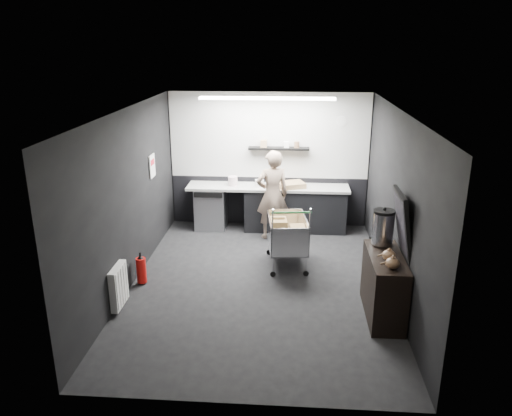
{
  "coord_description": "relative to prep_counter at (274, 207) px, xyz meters",
  "views": [
    {
      "loc": [
        0.45,
        -7.05,
        3.65
      ],
      "look_at": [
        -0.09,
        0.4,
        1.12
      ],
      "focal_mm": 35.0,
      "sensor_mm": 36.0,
      "label": 1
    }
  ],
  "objects": [
    {
      "name": "cardboard_box",
      "position": [
        0.32,
        -0.05,
        0.49
      ],
      "size": [
        0.61,
        0.54,
        0.1
      ],
      "primitive_type": "cube",
      "rotation": [
        0.0,
        0.0,
        0.37
      ],
      "color": "tan",
      "rests_on": "prep_counter"
    },
    {
      "name": "floating_shelf",
      "position": [
        0.06,
        0.2,
        1.16
      ],
      "size": [
        1.2,
        0.22,
        0.04
      ],
      "primitive_type": "cube",
      "color": "black",
      "rests_on": "wall_back"
    },
    {
      "name": "fire_extinguisher",
      "position": [
        -1.99,
        -2.55,
        -0.21
      ],
      "size": [
        0.15,
        0.15,
        0.5
      ],
      "color": "red",
      "rests_on": "floor"
    },
    {
      "name": "floor",
      "position": [
        -0.14,
        -2.42,
        -0.46
      ],
      "size": [
        5.5,
        5.5,
        0.0
      ],
      "primitive_type": "plane",
      "color": "black",
      "rests_on": "ground"
    },
    {
      "name": "wall_clock",
      "position": [
        1.26,
        0.3,
        1.69
      ],
      "size": [
        0.2,
        0.03,
        0.2
      ],
      "primitive_type": "cylinder",
      "rotation": [
        1.57,
        0.0,
        0.0
      ],
      "color": "white",
      "rests_on": "wall_back"
    },
    {
      "name": "poster_red_band",
      "position": [
        -2.11,
        -1.12,
        1.16
      ],
      "size": [
        0.02,
        0.22,
        0.1
      ],
      "primitive_type": "cube",
      "color": "red",
      "rests_on": "poster"
    },
    {
      "name": "poster",
      "position": [
        -2.12,
        -1.12,
        1.09
      ],
      "size": [
        0.02,
        0.3,
        0.4
      ],
      "primitive_type": "cube",
      "color": "white",
      "rests_on": "wall_left"
    },
    {
      "name": "wall_right",
      "position": [
        1.86,
        -2.42,
        0.89
      ],
      "size": [
        0.0,
        5.5,
        5.5
      ],
      "primitive_type": "plane",
      "rotation": [
        1.57,
        0.0,
        -1.57
      ],
      "color": "black",
      "rests_on": "floor"
    },
    {
      "name": "dado_panel",
      "position": [
        -0.14,
        0.31,
        0.04
      ],
      "size": [
        3.95,
        0.02,
        1.0
      ],
      "primitive_type": "cube",
      "color": "black",
      "rests_on": "wall_back"
    },
    {
      "name": "ceiling_strip",
      "position": [
        -0.14,
        -0.57,
        2.21
      ],
      "size": [
        2.4,
        0.2,
        0.04
      ],
      "primitive_type": "cube",
      "color": "white",
      "rests_on": "ceiling"
    },
    {
      "name": "pink_tub",
      "position": [
        -0.83,
        0.0,
        0.53
      ],
      "size": [
        0.18,
        0.18,
        0.18
      ],
      "primitive_type": "cylinder",
      "color": "silver",
      "rests_on": "prep_counter"
    },
    {
      "name": "wall_left",
      "position": [
        -2.14,
        -2.42,
        0.89
      ],
      "size": [
        0.0,
        5.5,
        5.5
      ],
      "primitive_type": "plane",
      "rotation": [
        1.57,
        0.0,
        1.57
      ],
      "color": "black",
      "rests_on": "floor"
    },
    {
      "name": "kitchen_wall_panel",
      "position": [
        -0.14,
        0.31,
        1.39
      ],
      "size": [
        3.95,
        0.02,
        1.7
      ],
      "primitive_type": "cube",
      "color": "silver",
      "rests_on": "wall_back"
    },
    {
      "name": "prep_counter",
      "position": [
        0.0,
        0.0,
        0.0
      ],
      "size": [
        3.2,
        0.61,
        0.9
      ],
      "color": "black",
      "rests_on": "floor"
    },
    {
      "name": "person",
      "position": [
        -0.03,
        -0.45,
        0.4
      ],
      "size": [
        0.72,
        0.58,
        1.72
      ],
      "primitive_type": "imported",
      "rotation": [
        0.0,
        0.0,
        3.44
      ],
      "color": "beige",
      "rests_on": "floor"
    },
    {
      "name": "ceiling",
      "position": [
        -0.14,
        -2.42,
        2.24
      ],
      "size": [
        5.5,
        5.5,
        0.0
      ],
      "primitive_type": "plane",
      "rotation": [
        3.14,
        0.0,
        0.0
      ],
      "color": "silver",
      "rests_on": "wall_back"
    },
    {
      "name": "wall_front",
      "position": [
        -0.14,
        -5.17,
        0.89
      ],
      "size": [
        5.5,
        0.0,
        5.5
      ],
      "primitive_type": "plane",
      "rotation": [
        -1.57,
        0.0,
        0.0
      ],
      "color": "black",
      "rests_on": "floor"
    },
    {
      "name": "sideboard",
      "position": [
        1.63,
        -3.2,
        0.11
      ],
      "size": [
        0.51,
        1.19,
        1.79
      ],
      "color": "black",
      "rests_on": "floor"
    },
    {
      "name": "radiator",
      "position": [
        -2.08,
        -3.32,
        -0.11
      ],
      "size": [
        0.1,
        0.5,
        0.6
      ],
      "primitive_type": "cube",
      "color": "white",
      "rests_on": "wall_left"
    },
    {
      "name": "white_container",
      "position": [
        -0.3,
        -0.05,
        0.51
      ],
      "size": [
        0.18,
        0.16,
        0.14
      ],
      "primitive_type": "cube",
      "rotation": [
        0.0,
        0.0,
        0.22
      ],
      "color": "white",
      "rests_on": "prep_counter"
    },
    {
      "name": "shopping_cart",
      "position": [
        0.27,
        -1.69,
        0.09
      ],
      "size": [
        0.73,
        1.1,
        1.14
      ],
      "color": "silver",
      "rests_on": "floor"
    },
    {
      "name": "wall_back",
      "position": [
        -0.14,
        0.33,
        0.89
      ],
      "size": [
        5.5,
        0.0,
        5.5
      ],
      "primitive_type": "plane",
      "rotation": [
        1.57,
        0.0,
        0.0
      ],
      "color": "black",
      "rests_on": "floor"
    }
  ]
}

